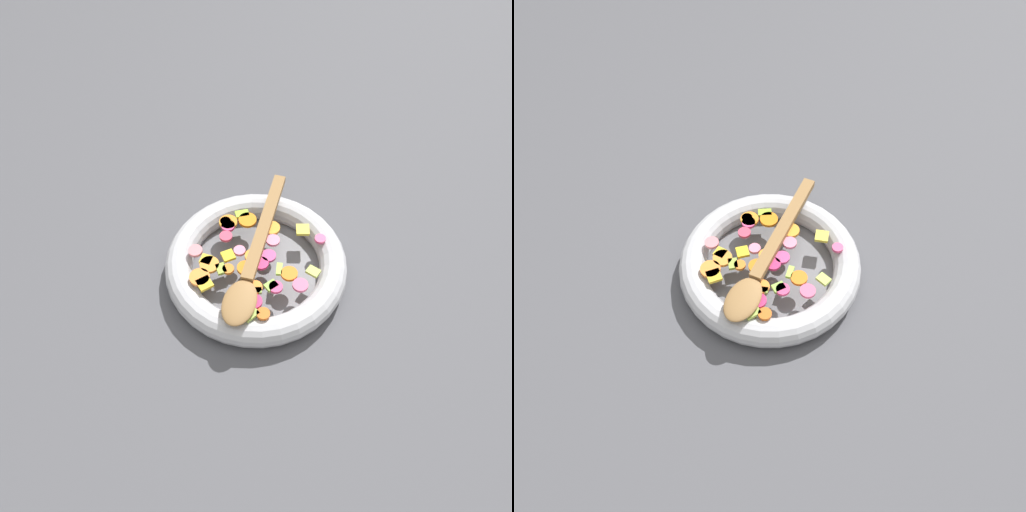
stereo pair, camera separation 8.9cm
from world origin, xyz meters
TOP-DOWN VIEW (x-y plane):
  - ground_plane at (0.00, 0.00)m, footprint 4.00×4.00m
  - skillet at (0.00, 0.00)m, footprint 0.33×0.33m
  - chopped_vegetables at (-0.00, 0.02)m, footprint 0.24×0.27m
  - wooden_spoon at (-0.01, 0.01)m, footprint 0.28×0.25m

SIDE VIEW (x-z plane):
  - ground_plane at x=0.00m, z-range 0.00..0.00m
  - skillet at x=0.00m, z-range 0.00..0.05m
  - chopped_vegetables at x=0.00m, z-range 0.05..0.06m
  - wooden_spoon at x=-0.01m, z-range 0.06..0.07m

